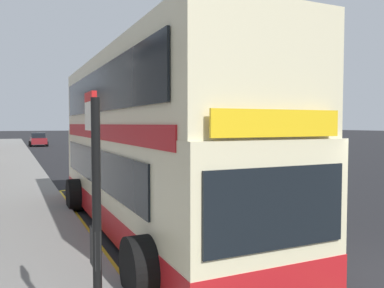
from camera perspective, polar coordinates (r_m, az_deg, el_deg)
The scene contains 6 objects.
ground_plane at distance 37.13m, azimuth -16.02°, elevation -1.37°, with size 260.00×260.00×0.00m, color black.
double_decker_bus at distance 10.09m, azimuth -6.43°, elevation -0.76°, with size 3.26×10.79×4.40m.
bus_bay_markings at distance 10.44m, azimuth -6.10°, elevation -12.10°, with size 3.18×14.16×0.01m.
bus_stop_sign at distance 4.17m, azimuth -13.87°, elevation -9.45°, with size 0.09×0.51×2.90m.
parked_car_teal_kerbside at distance 36.35m, azimuth -8.37°, elevation -0.11°, with size 2.09×4.20×1.62m.
parked_car_maroon_distant at distance 51.46m, azimuth -21.41°, elevation 0.60°, with size 2.09×4.20×1.62m.
Camera 1 is at (-5.63, -4.60, 2.71)m, focal length 36.75 mm.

